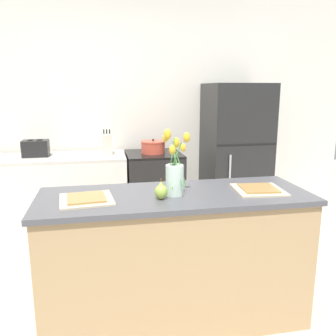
% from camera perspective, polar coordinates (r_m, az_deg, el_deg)
% --- Properties ---
extents(ground_plane, '(10.00, 10.00, 0.00)m').
position_cam_1_polar(ground_plane, '(2.77, 1.06, -22.74)').
color(ground_plane, beige).
extents(back_wall, '(5.20, 0.08, 2.70)m').
position_cam_1_polar(back_wall, '(4.24, -4.53, 9.14)').
color(back_wall, silver).
rests_on(back_wall, ground_plane).
extents(kitchen_island, '(1.80, 0.66, 0.92)m').
position_cam_1_polar(kitchen_island, '(2.53, 1.10, -14.16)').
color(kitchen_island, tan).
rests_on(kitchen_island, ground_plane).
extents(back_counter, '(1.68, 0.60, 0.91)m').
position_cam_1_polar(back_counter, '(4.02, -18.87, -4.67)').
color(back_counter, silver).
rests_on(back_counter, ground_plane).
extents(stove_range, '(0.60, 0.61, 0.91)m').
position_cam_1_polar(stove_range, '(4.02, -2.25, -3.99)').
color(stove_range, black).
rests_on(stove_range, ground_plane).
extents(refrigerator, '(0.68, 0.67, 1.66)m').
position_cam_1_polar(refrigerator, '(4.17, 10.71, 1.72)').
color(refrigerator, black).
rests_on(refrigerator, ground_plane).
extents(flower_vase, '(0.17, 0.17, 0.43)m').
position_cam_1_polar(flower_vase, '(2.30, 1.09, -0.72)').
color(flower_vase, silver).
rests_on(flower_vase, kitchen_island).
extents(pear_figurine, '(0.08, 0.08, 0.13)m').
position_cam_1_polar(pear_figurine, '(2.23, -1.12, -3.72)').
color(pear_figurine, '#9EBC47').
rests_on(pear_figurine, kitchen_island).
extents(plate_setting_left, '(0.35, 0.35, 0.02)m').
position_cam_1_polar(plate_setting_left, '(2.27, -12.96, -4.86)').
color(plate_setting_left, beige).
rests_on(plate_setting_left, kitchen_island).
extents(plate_setting_right, '(0.35, 0.35, 0.02)m').
position_cam_1_polar(plate_setting_right, '(2.50, 14.31, -3.33)').
color(plate_setting_right, beige).
rests_on(plate_setting_right, kitchen_island).
extents(toaster, '(0.28, 0.18, 0.17)m').
position_cam_1_polar(toaster, '(3.95, -20.46, 2.99)').
color(toaster, black).
rests_on(toaster, back_counter).
extents(cooking_pot, '(0.27, 0.27, 0.16)m').
position_cam_1_polar(cooking_pot, '(3.90, -2.40, 3.38)').
color(cooking_pot, '#CC4C38').
rests_on(cooking_pot, stove_range).
extents(knife_block, '(0.10, 0.14, 0.27)m').
position_cam_1_polar(knife_block, '(3.86, -9.73, 3.79)').
color(knife_block, beige).
rests_on(knife_block, back_counter).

